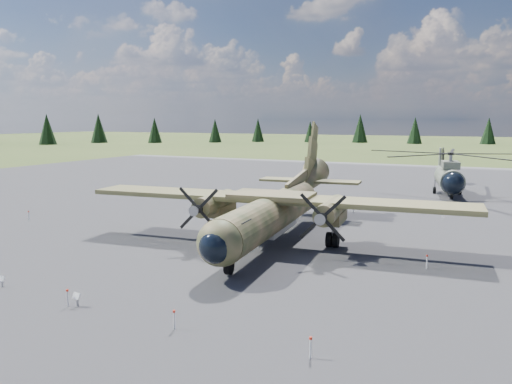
% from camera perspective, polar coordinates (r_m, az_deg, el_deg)
% --- Properties ---
extents(ground, '(500.00, 500.00, 0.00)m').
position_cam_1_polar(ground, '(36.84, -7.62, -5.48)').
color(ground, '#4C5626').
rests_on(ground, ground).
extents(apron, '(120.00, 120.00, 0.04)m').
position_cam_1_polar(apron, '(45.34, -0.73, -2.80)').
color(apron, slate).
rests_on(apron, ground).
extents(transport_plane, '(27.52, 24.90, 9.05)m').
position_cam_1_polar(transport_plane, '(35.94, 2.33, -1.52)').
color(transport_plane, '#384324').
rests_on(transport_plane, ground).
extents(helicopter_near, '(22.99, 24.78, 5.02)m').
position_cam_1_polar(helicopter_near, '(61.42, 21.26, 2.91)').
color(helicopter_near, slate).
rests_on(helicopter_near, ground).
extents(info_placard_left, '(0.41, 0.21, 0.62)m').
position_cam_1_polar(info_placard_left, '(29.65, -27.07, -8.92)').
color(info_placard_left, gray).
rests_on(info_placard_left, ground).
extents(info_placard_right, '(0.45, 0.23, 0.68)m').
position_cam_1_polar(info_placard_right, '(25.33, -19.81, -11.27)').
color(info_placard_right, gray).
rests_on(info_placard_right, ground).
extents(barrier_fence, '(33.12, 29.62, 0.85)m').
position_cam_1_polar(barrier_fence, '(36.91, -8.30, -4.65)').
color(barrier_fence, white).
rests_on(barrier_fence, ground).
extents(treeline, '(338.62, 341.05, 11.00)m').
position_cam_1_polar(treeline, '(48.83, -8.60, 3.53)').
color(treeline, black).
rests_on(treeline, ground).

